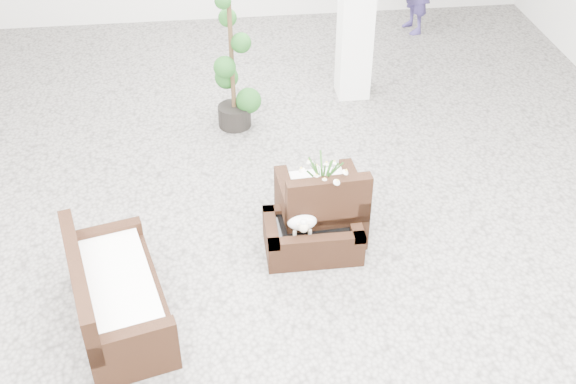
{
  "coord_description": "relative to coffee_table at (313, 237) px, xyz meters",
  "views": [
    {
      "loc": [
        -0.64,
        -5.28,
        4.5
      ],
      "look_at": [
        0.0,
        -0.1,
        0.62
      ],
      "focal_mm": 43.94,
      "sensor_mm": 36.0,
      "label": 1
    }
  ],
  "objects": [
    {
      "name": "coffee_table",
      "position": [
        0.0,
        0.0,
        0.0
      ],
      "size": [
        0.9,
        0.6,
        0.31
      ],
      "primitive_type": "cube",
      "color": "#351C0F",
      "rests_on": "ground"
    },
    {
      "name": "planter_narcissus",
      "position": [
        0.1,
        0.1,
        0.56
      ],
      "size": [
        0.44,
        0.44,
        0.8
      ],
      "primitive_type": null,
      "color": "white",
      "rests_on": "coffee_table"
    },
    {
      "name": "ground",
      "position": [
        -0.22,
        0.22,
        -0.16
      ],
      "size": [
        11.0,
        11.0,
        0.0
      ],
      "primitive_type": "plane",
      "color": "gray",
      "rests_on": "ground"
    },
    {
      "name": "sheep_figurine",
      "position": [
        -0.12,
        -0.1,
        0.26
      ],
      "size": [
        0.28,
        0.23,
        0.21
      ],
      "primitive_type": "ellipsoid",
      "color": "white",
      "rests_on": "coffee_table"
    },
    {
      "name": "topiary",
      "position": [
        -0.6,
        2.4,
        0.67
      ],
      "size": [
        0.44,
        0.44,
        1.66
      ],
      "primitive_type": null,
      "color": "#194817",
      "rests_on": "ground"
    },
    {
      "name": "loveseat",
      "position": [
        -1.75,
        -0.7,
        0.22
      ],
      "size": [
        1.01,
        1.54,
        0.76
      ],
      "primitive_type": "cube",
      "rotation": [
        0.0,
        0.0,
        1.82
      ],
      "color": "#351C0F",
      "rests_on": "ground"
    },
    {
      "name": "armchair",
      "position": [
        0.12,
        0.28,
        0.26
      ],
      "size": [
        0.83,
        0.8,
        0.84
      ],
      "primitive_type": "cube",
      "rotation": [
        0.0,
        0.0,
        3.2
      ],
      "color": "#351C0F",
      "rests_on": "ground"
    },
    {
      "name": "tealight",
      "position": [
        0.3,
        0.02,
        0.17
      ],
      "size": [
        0.04,
        0.04,
        0.03
      ],
      "primitive_type": "cylinder",
      "color": "white",
      "rests_on": "coffee_table"
    }
  ]
}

